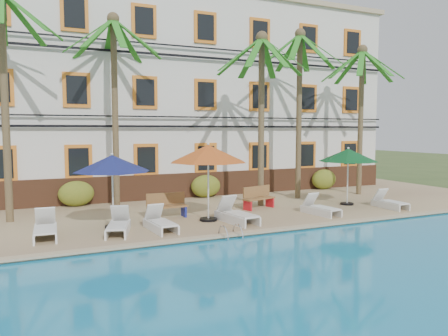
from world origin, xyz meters
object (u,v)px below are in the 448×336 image
lounger_b (118,225)px  pool_ladder (231,236)px  palm_b (115,85)px  palm_c (261,95)px  palm_d (299,91)px  umbrella_blue (112,164)px  lounger_f (389,202)px  umbrella_green (348,156)px  umbrella_red (208,154)px  palm_e (361,99)px  lounger_c (160,222)px  lounger_e (320,208)px  lounger_a (45,229)px  palm_a (4,73)px  lounger_d (236,214)px  bench_left (167,205)px  bench_right (258,197)px

lounger_b → pool_ladder: bearing=-31.2°
palm_b → palm_c: 6.18m
palm_b → palm_d: (8.45, -1.05, -0.03)m
umbrella_blue → lounger_f: 11.49m
palm_b → umbrella_green: 10.44m
palm_b → umbrella_red: bearing=-59.0°
palm_d → pool_ladder: palm_d is taller
lounger_f → palm_e: bearing=65.9°
palm_c → palm_d: (2.65, 1.05, 0.34)m
palm_d → lounger_b: 11.14m
palm_b → lounger_b: bearing=-100.4°
lounger_c → lounger_e: size_ratio=1.02×
palm_c → lounger_a: size_ratio=3.98×
palm_b → lounger_f: bearing=-25.4°
palm_a → umbrella_green: (13.42, -2.23, -3.11)m
umbrella_green → lounger_a: umbrella_green is taller
lounger_e → lounger_b: bearing=179.1°
palm_c → lounger_d: palm_c is taller
palm_e → lounger_e: 7.79m
umbrella_green → pool_ladder: (-7.16, -3.07, -2.17)m
umbrella_green → lounger_b: (-10.22, -1.21, -1.90)m
lounger_b → lounger_c: lounger_b is taller
lounger_b → bench_left: bearing=39.4°
pool_ladder → lounger_e: bearing=20.3°
palm_e → lounger_f: 6.11m
palm_a → palm_b: bearing=17.9°
palm_b → palm_c: bearing=-20.0°
palm_a → palm_c: bearing=-4.6°
lounger_e → bench_left: 5.93m
palm_b → palm_c: size_ratio=1.09×
palm_c → lounger_d: (-2.53, -2.71, -4.49)m
umbrella_red → palm_b: bearing=121.0°
lounger_f → lounger_c: bearing=179.7°
palm_c → lounger_d: size_ratio=3.68×
palm_e → lounger_e: palm_e is taller
palm_c → bench_right: size_ratio=4.74×
lounger_e → bench_right: (-1.58, 2.16, 0.21)m
umbrella_red → lounger_a: (-5.49, -0.24, -2.14)m
palm_a → umbrella_blue: 5.15m
palm_c → umbrella_green: 4.64m
palm_a → pool_ladder: size_ratio=11.16×
palm_a → lounger_a: (1.06, -3.06, -5.00)m
lounger_b → bench_right: (6.18, 2.03, 0.20)m
umbrella_red → bench_left: bearing=136.3°
lounger_a → bench_left: bench_left is taller
palm_b → lounger_d: bearing=-55.9°
palm_c → lounger_a: 10.16m
umbrella_blue → lounger_c: 2.52m
palm_a → umbrella_green: 13.96m
palm_d → lounger_b: size_ratio=4.28×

